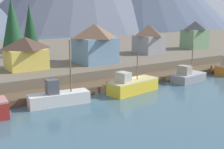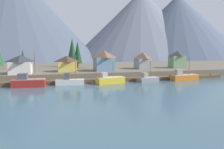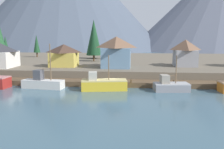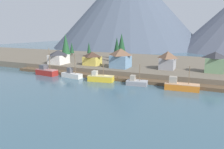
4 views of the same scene
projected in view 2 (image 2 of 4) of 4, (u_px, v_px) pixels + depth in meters
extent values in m
cube|color=#3D5B6B|center=(98.00, 76.00, 87.29)|extent=(400.00, 400.00, 1.00)
cube|color=brown|center=(110.00, 80.00, 69.93)|extent=(80.00, 4.00, 1.00)
cylinder|color=brown|center=(13.00, 83.00, 60.86)|extent=(0.36, 0.36, 1.60)
cylinder|color=brown|center=(44.00, 82.00, 62.94)|extent=(0.36, 0.36, 1.60)
cylinder|color=brown|center=(72.00, 81.00, 65.03)|extent=(0.36, 0.36, 1.60)
cylinder|color=brown|center=(99.00, 80.00, 67.12)|extent=(0.36, 0.36, 1.60)
cylinder|color=brown|center=(124.00, 79.00, 69.21)|extent=(0.36, 0.36, 1.60)
cylinder|color=brown|center=(147.00, 78.00, 71.30)|extent=(0.36, 0.36, 1.60)
cylinder|color=brown|center=(170.00, 77.00, 73.39)|extent=(0.36, 0.36, 1.60)
cylinder|color=brown|center=(191.00, 77.00, 75.48)|extent=(0.36, 0.36, 1.60)
cylinder|color=brown|center=(210.00, 76.00, 77.57)|extent=(0.36, 0.36, 1.60)
cube|color=#665B4C|center=(93.00, 69.00, 98.59)|extent=(400.00, 56.00, 2.50)
cone|color=#475160|center=(13.00, 14.00, 191.33)|extent=(149.23, 149.23, 79.85)
cone|color=slate|center=(141.00, 25.00, 225.08)|extent=(141.26, 141.26, 68.08)
cone|color=#4C566B|center=(177.00, 27.00, 217.52)|extent=(131.06, 131.06, 62.33)
cube|color=maroon|center=(29.00, 83.00, 59.78)|extent=(8.76, 3.79, 1.95)
cube|color=#AD6C6A|center=(28.00, 79.00, 59.65)|extent=(8.76, 3.79, 0.20)
cube|color=#4C4C51|center=(23.00, 76.00, 59.29)|extent=(2.54, 2.55, 1.55)
cylinder|color=brown|center=(35.00, 64.00, 59.52)|extent=(0.18, 0.18, 7.89)
cube|color=silver|center=(70.00, 83.00, 62.96)|extent=(8.16, 3.31, 1.39)
cube|color=silver|center=(70.00, 80.00, 62.87)|extent=(8.16, 3.31, 0.20)
cube|color=#4C4C51|center=(67.00, 76.00, 62.63)|extent=(1.69, 1.73, 1.90)
cylinder|color=brown|center=(76.00, 67.00, 62.69)|extent=(0.19, 0.19, 6.87)
cylinder|color=brown|center=(73.00, 72.00, 62.73)|extent=(2.01, 0.39, 0.28)
cube|color=gold|center=(110.00, 81.00, 65.54)|extent=(8.60, 4.22, 1.72)
cube|color=tan|center=(110.00, 77.00, 65.43)|extent=(8.60, 4.22, 0.20)
cube|color=#B2AD9E|center=(104.00, 75.00, 64.48)|extent=(1.81, 2.18, 1.47)
cylinder|color=brown|center=(113.00, 69.00, 65.50)|extent=(0.18, 0.18, 4.54)
cube|color=gray|center=(148.00, 80.00, 68.98)|extent=(6.45, 3.76, 1.26)
cube|color=#9F9FA2|center=(148.00, 77.00, 68.89)|extent=(6.45, 3.76, 0.20)
cube|color=gray|center=(145.00, 75.00, 68.33)|extent=(1.68, 2.27, 1.51)
cylinder|color=brown|center=(150.00, 69.00, 68.88)|extent=(0.18, 0.18, 5.00)
cylinder|color=brown|center=(148.00, 73.00, 68.70)|extent=(2.09, 0.37, 0.47)
cube|color=#CC6B1E|center=(184.00, 78.00, 72.44)|extent=(9.29, 3.58, 1.67)
cube|color=tan|center=(185.00, 75.00, 72.33)|extent=(9.29, 3.58, 0.20)
cube|color=gray|center=(178.00, 72.00, 71.41)|extent=(2.19, 1.87, 1.79)
cylinder|color=brown|center=(189.00, 67.00, 72.60)|extent=(0.17, 0.17, 5.05)
cube|color=#6689A8|center=(104.00, 64.00, 78.36)|extent=(6.53, 6.78, 4.65)
pyramid|color=brown|center=(104.00, 54.00, 77.95)|extent=(6.85, 7.12, 2.57)
cube|color=silver|center=(21.00, 68.00, 69.15)|extent=(6.45, 6.94, 3.70)
pyramid|color=#2D2D33|center=(20.00, 59.00, 68.82)|extent=(6.77, 7.28, 2.06)
cube|color=gray|center=(143.00, 64.00, 86.71)|extent=(5.10, 6.01, 3.97)
pyramid|color=brown|center=(143.00, 55.00, 86.34)|extent=(5.36, 6.31, 2.49)
cube|color=gold|center=(67.00, 67.00, 75.91)|extent=(6.14, 5.52, 3.36)
pyramid|color=#422D23|center=(67.00, 59.00, 75.60)|extent=(6.45, 5.80, 1.99)
cube|color=#6B8E66|center=(177.00, 62.00, 90.70)|extent=(5.76, 4.59, 4.86)
pyramid|color=#2D2D33|center=(177.00, 53.00, 90.30)|extent=(6.05, 4.82, 2.09)
cylinder|color=#4C3823|center=(23.00, 65.00, 96.04)|extent=(0.50, 0.50, 1.59)
cone|color=#194223|center=(23.00, 56.00, 95.60)|extent=(2.24, 2.24, 6.04)
cylinder|color=#4C3823|center=(78.00, 66.00, 89.66)|extent=(0.50, 0.50, 1.91)
cone|color=#14381E|center=(78.00, 52.00, 89.04)|extent=(3.57, 3.57, 8.91)
cylinder|color=#4C3823|center=(73.00, 65.00, 97.52)|extent=(0.50, 0.50, 1.13)
cone|color=#194223|center=(72.00, 51.00, 96.81)|extent=(5.00, 5.00, 11.30)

